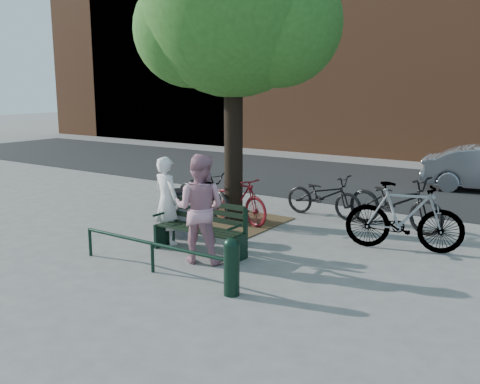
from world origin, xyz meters
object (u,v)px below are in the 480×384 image
Objects in this scene: person_left at (167,200)px; bollard at (232,264)px; litter_bin at (177,213)px; park_bench at (202,226)px; bicycle_c at (324,196)px; person_right at (200,208)px.

bollard is (2.50, -1.41, -0.37)m from person_left.
bollard is 0.91× the size of litter_bin.
park_bench is 2.08m from bollard.
person_left is at bearing 175.49° from park_bench.
bollard is at bearing -166.47° from bicycle_c.
litter_bin is at bearing 154.60° from bicycle_c.
person_right is at bearing 177.71° from bicycle_c.
bicycle_c is at bearing -112.90° from person_right.
person_left is 0.90× the size of person_right.
bollard is at bearing 126.73° from person_right.
person_left reaches higher than park_bench.
litter_bin is at bearing -53.17° from person_right.
bicycle_c is at bearing 80.31° from park_bench.
person_left is (-0.90, 0.07, 0.35)m from park_bench.
litter_bin is (-1.32, 0.93, -0.45)m from person_right.
person_right is 1.68m from litter_bin.
person_right reaches higher than bicycle_c.
bollard is 3.23m from litter_bin.
litter_bin is (-0.14, 0.45, -0.36)m from person_left.
person_right is 0.99× the size of bicycle_c.
person_left is at bearing -40.12° from person_right.
bicycle_c reaches higher than park_bench.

